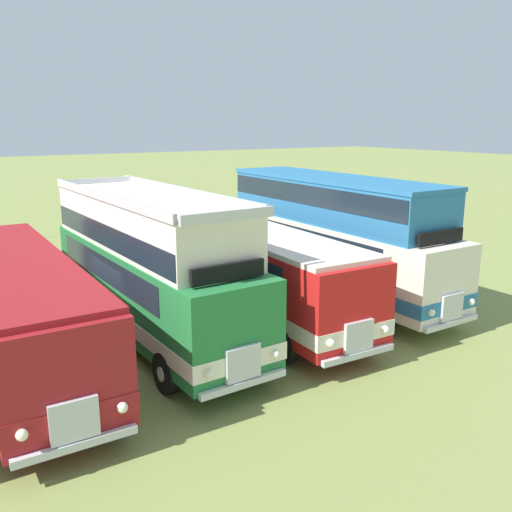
{
  "coord_description": "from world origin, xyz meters",
  "views": [
    {
      "loc": [
        -3.81,
        -15.13,
        6.41
      ],
      "look_at": [
        6.03,
        0.67,
        1.87
      ],
      "focal_mm": 38.66,
      "sensor_mm": 36.0,
      "label": 1
    }
  ],
  "objects_px": {
    "bus_fourth_in_row": "(149,263)",
    "bus_sixth_in_row": "(334,232)",
    "bus_fifth_in_row": "(255,266)",
    "bus_third_in_row": "(19,304)"
  },
  "relations": [
    {
      "from": "bus_third_in_row",
      "to": "bus_sixth_in_row",
      "type": "height_order",
      "value": "bus_sixth_in_row"
    },
    {
      "from": "bus_fourth_in_row",
      "to": "bus_third_in_row",
      "type": "bearing_deg",
      "value": -179.63
    },
    {
      "from": "bus_third_in_row",
      "to": "bus_sixth_in_row",
      "type": "bearing_deg",
      "value": 2.2
    },
    {
      "from": "bus_fourth_in_row",
      "to": "bus_fifth_in_row",
      "type": "height_order",
      "value": "bus_fourth_in_row"
    },
    {
      "from": "bus_third_in_row",
      "to": "bus_fourth_in_row",
      "type": "height_order",
      "value": "bus_fourth_in_row"
    },
    {
      "from": "bus_fourth_in_row",
      "to": "bus_sixth_in_row",
      "type": "xyz_separation_m",
      "value": [
        7.35,
        0.4,
        0.12
      ]
    },
    {
      "from": "bus_fourth_in_row",
      "to": "bus_sixth_in_row",
      "type": "height_order",
      "value": "bus_fourth_in_row"
    },
    {
      "from": "bus_fourth_in_row",
      "to": "bus_fifth_in_row",
      "type": "relative_size",
      "value": 0.96
    },
    {
      "from": "bus_fifth_in_row",
      "to": "bus_fourth_in_row",
      "type": "bearing_deg",
      "value": 179.88
    },
    {
      "from": "bus_fifth_in_row",
      "to": "bus_sixth_in_row",
      "type": "xyz_separation_m",
      "value": [
        3.67,
        0.41,
        0.72
      ]
    }
  ]
}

